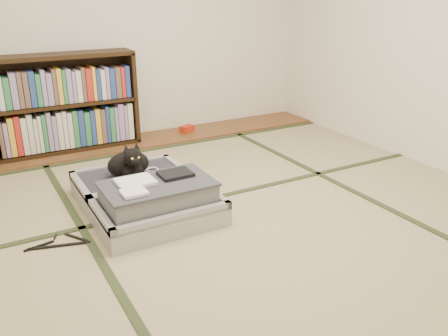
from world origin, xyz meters
TOP-DOWN VIEW (x-y plane):
  - floor at (0.00, 0.00)m, footprint 4.50×4.50m
  - wood_strip at (0.00, 2.00)m, footprint 4.00×0.50m
  - red_item at (0.53, 2.03)m, footprint 0.17×0.14m
  - tatami_borders at (0.00, 0.49)m, footprint 4.00×4.50m
  - bookcase at (-0.71, 2.07)m, footprint 1.35×0.31m
  - suitcase at (-0.52, 0.44)m, footprint 0.82×1.09m
  - cat at (-0.54, 0.73)m, footprint 0.36×0.37m
  - cable_coil at (-0.36, 0.76)m, footprint 0.11×0.11m
  - hanger at (-1.18, 0.26)m, footprint 0.39×0.22m

SIDE VIEW (x-z plane):
  - floor at x=0.00m, z-range 0.00..0.00m
  - tatami_borders at x=0.00m, z-range 0.00..0.01m
  - hanger at x=-1.18m, z-range 0.00..0.01m
  - wood_strip at x=0.00m, z-range 0.00..0.02m
  - red_item at x=0.53m, z-range 0.02..0.09m
  - suitcase at x=-0.52m, z-range -0.05..0.27m
  - cable_coil at x=-0.36m, z-range 0.15..0.18m
  - cat at x=-0.54m, z-range 0.12..0.41m
  - bookcase at x=-0.71m, z-range -0.01..0.91m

